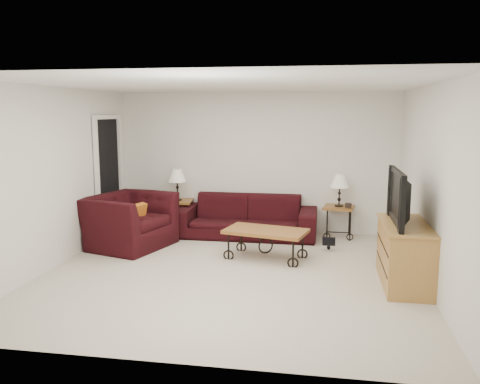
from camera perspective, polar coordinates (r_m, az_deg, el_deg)
name	(u,v)px	position (r m, az deg, el deg)	size (l,w,h in m)	color
ground	(231,273)	(6.83, -1.00, -9.25)	(5.00, 5.00, 0.00)	#BBB29F
wall_back	(257,163)	(8.99, 1.92, 3.38)	(5.00, 0.02, 2.50)	silver
wall_front	(175,223)	(4.15, -7.43, -3.55)	(5.00, 0.02, 2.50)	silver
wall_left	(56,177)	(7.42, -20.37, 1.57)	(0.02, 5.00, 2.50)	silver
wall_right	(430,186)	(6.56, 20.96, 0.61)	(0.02, 5.00, 2.50)	silver
ceiling	(231,85)	(6.49, -1.06, 12.19)	(5.00, 5.00, 0.00)	white
doorway	(108,178)	(8.89, -14.84, 1.52)	(0.08, 0.94, 2.04)	black
sofa	(246,216)	(8.68, 0.68, -2.80)	(2.44, 0.95, 0.71)	black
side_table_left	(178,216)	(9.15, -7.12, -2.71)	(0.52, 0.52, 0.57)	brown
side_table_right	(338,222)	(8.78, 11.21, -3.39)	(0.50, 0.50, 0.55)	brown
lamp_left	(177,185)	(9.05, -7.20, 0.83)	(0.32, 0.32, 0.57)	black
lamp_right	(339,191)	(8.68, 11.32, 0.17)	(0.31, 0.31, 0.55)	black
photo_frame_left	(167,199)	(8.99, -8.36, -0.79)	(0.11, 0.02, 0.09)	black
photo_frame_right	(348,206)	(8.57, 12.30, -1.53)	(0.11, 0.01, 0.09)	black
coffee_table	(266,244)	(7.41, 2.96, -5.98)	(1.18, 0.64, 0.44)	brown
armchair	(129,221)	(8.20, -12.64, -3.27)	(1.30, 1.13, 0.84)	black
throw_pillow	(136,216)	(8.08, -11.81, -2.71)	(0.38, 0.10, 0.38)	#B85717
tv_stand	(405,254)	(6.62, 18.35, -6.78)	(0.54, 1.30, 0.78)	#A3803C
television	(406,197)	(6.46, 18.49, -0.56)	(1.17, 0.15, 0.67)	black
backpack	(329,238)	(8.00, 10.14, -5.15)	(0.31, 0.23, 0.40)	black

